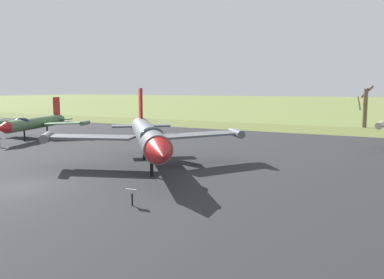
{
  "coord_description": "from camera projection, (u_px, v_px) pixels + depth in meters",
  "views": [
    {
      "loc": [
        19.52,
        -14.82,
        5.6
      ],
      "look_at": [
        5.88,
        9.71,
        2.09
      ],
      "focal_mm": 37.75,
      "sensor_mm": 36.0,
      "label": 1
    }
  ],
  "objects": [
    {
      "name": "asphalt_apron",
      "position": [
        153.0,
        155.0,
        34.58
      ],
      "size": [
        98.43,
        44.71,
        0.05
      ],
      "primitive_type": "cube",
      "color": "#28282B",
      "rests_on": "ground"
    },
    {
      "name": "jet_fighter_rear_center",
      "position": [
        148.0,
        135.0,
        28.17
      ],
      "size": [
        13.84,
        14.49,
        5.68
      ],
      "color": "#565B60",
      "rests_on": "ground"
    },
    {
      "name": "jet_fighter_front_left",
      "position": [
        35.0,
        123.0,
        45.05
      ],
      "size": [
        10.57,
        12.96,
        4.63
      ],
      "color": "#4C6B47",
      "rests_on": "ground"
    },
    {
      "name": "info_placard_rear_center",
      "position": [
        132.0,
        195.0,
        19.26
      ],
      "size": [
        0.6,
        0.29,
        0.9
      ],
      "color": "black",
      "rests_on": "ground"
    },
    {
      "name": "grass_verge_strip",
      "position": [
        263.0,
        127.0,
        59.17
      ],
      "size": [
        158.43,
        12.0,
        0.06
      ],
      "primitive_type": "cube",
      "color": "#606B34",
      "rests_on": "ground"
    },
    {
      "name": "bare_tree_far_left",
      "position": [
        365.0,
        106.0,
        58.98
      ],
      "size": [
        2.3,
        2.31,
        6.14
      ],
      "color": "brown",
      "rests_on": "ground"
    },
    {
      "name": "ground_plane",
      "position": [
        19.0,
        188.0,
        22.96
      ],
      "size": [
        600.0,
        600.0,
        0.0
      ],
      "primitive_type": "plane",
      "color": "olive"
    }
  ]
}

